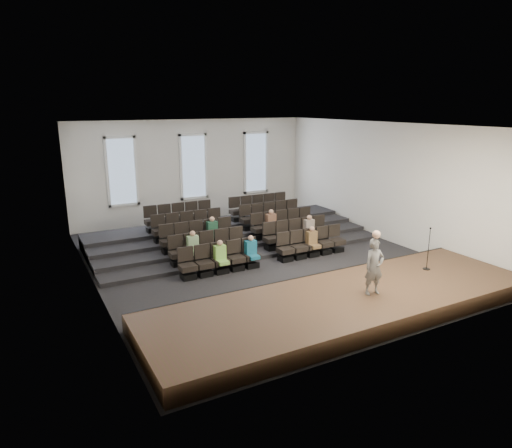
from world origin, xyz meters
The scene contains 14 objects.
ground centered at (0.00, 0.00, 0.00)m, with size 14.00×14.00×0.00m, color black.
ceiling centered at (0.00, 0.00, 5.01)m, with size 12.00×14.00×0.02m, color white.
wall_back centered at (0.00, 7.02, 2.50)m, with size 12.00×0.04×5.00m, color white.
wall_front centered at (0.00, -7.02, 2.50)m, with size 12.00×0.04×5.00m, color white.
wall_left centered at (-6.02, 0.00, 2.50)m, with size 0.04×14.00×5.00m, color white.
wall_right centered at (6.02, 0.00, 2.50)m, with size 0.04×14.00×5.00m, color white.
stage centered at (0.00, -5.10, 0.25)m, with size 11.80×3.60×0.50m, color #442A1D.
stage_lip centered at (0.00, -3.33, 0.25)m, with size 11.80×0.06×0.52m, color black.
risers centered at (0.00, 3.17, 0.20)m, with size 11.80×4.80×0.60m.
seating_rows centered at (0.00, 1.54, 0.68)m, with size 6.80×4.70×1.67m.
windows centered at (0.00, 6.95, 2.70)m, with size 8.44×0.10×3.24m.
audience centered at (-0.10, 0.30, 0.81)m, with size 5.45×2.64×1.10m.
speaker centered at (0.69, -5.34, 1.30)m, with size 0.59×0.39×1.61m, color slate.
mic_stand centered at (3.61, -4.67, 0.92)m, with size 0.24×0.24×1.42m.
Camera 1 is at (-7.90, -14.39, 5.74)m, focal length 32.00 mm.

